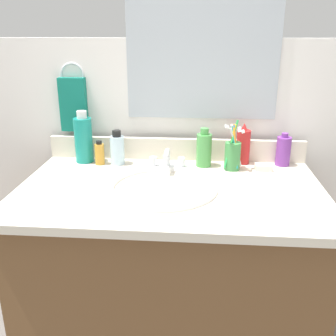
{
  "coord_description": "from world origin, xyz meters",
  "views": [
    {
      "loc": [
        0.09,
        -1.24,
        1.33
      ],
      "look_at": [
        -0.01,
        0.0,
        0.89
      ],
      "focal_mm": 41.55,
      "sensor_mm": 36.0,
      "label": 1
    }
  ],
  "objects_px": {
    "hand_towel": "(73,105)",
    "cup_green": "(233,154)",
    "bottle_cream_purple": "(283,151)",
    "bottle_mouthwash_teal": "(83,139)",
    "faucet": "(167,163)",
    "bottle_toner_green": "(204,149)",
    "bottle_oil_amber": "(100,154)",
    "bottle_gel_clear": "(117,149)",
    "bottle_spray_red": "(243,146)",
    "soap_bar": "(263,167)"
  },
  "relations": [
    {
      "from": "bottle_oil_amber",
      "to": "bottle_toner_green",
      "type": "xyz_separation_m",
      "value": [
        0.42,
        0.01,
        0.02
      ]
    },
    {
      "from": "faucet",
      "to": "bottle_gel_clear",
      "type": "bearing_deg",
      "value": 165.97
    },
    {
      "from": "faucet",
      "to": "bottle_cream_purple",
      "type": "relative_size",
      "value": 1.21
    },
    {
      "from": "bottle_spray_red",
      "to": "soap_bar",
      "type": "height_order",
      "value": "bottle_spray_red"
    },
    {
      "from": "bottle_toner_green",
      "to": "soap_bar",
      "type": "relative_size",
      "value": 2.4
    },
    {
      "from": "bottle_mouthwash_teal",
      "to": "cup_green",
      "type": "distance_m",
      "value": 0.6
    },
    {
      "from": "hand_towel",
      "to": "cup_green",
      "type": "distance_m",
      "value": 0.69
    },
    {
      "from": "hand_towel",
      "to": "cup_green",
      "type": "height_order",
      "value": "hand_towel"
    },
    {
      "from": "bottle_spray_red",
      "to": "bottle_mouthwash_teal",
      "type": "distance_m",
      "value": 0.65
    },
    {
      "from": "bottle_oil_amber",
      "to": "cup_green",
      "type": "distance_m",
      "value": 0.53
    },
    {
      "from": "bottle_gel_clear",
      "to": "bottle_spray_red",
      "type": "relative_size",
      "value": 0.84
    },
    {
      "from": "bottle_gel_clear",
      "to": "bottle_mouthwash_teal",
      "type": "distance_m",
      "value": 0.15
    },
    {
      "from": "cup_green",
      "to": "bottle_spray_red",
      "type": "bearing_deg",
      "value": 59.33
    },
    {
      "from": "bottle_oil_amber",
      "to": "soap_bar",
      "type": "bearing_deg",
      "value": -1.87
    },
    {
      "from": "bottle_spray_red",
      "to": "bottle_mouthwash_teal",
      "type": "relative_size",
      "value": 0.79
    },
    {
      "from": "bottle_gel_clear",
      "to": "cup_green",
      "type": "distance_m",
      "value": 0.46
    },
    {
      "from": "bottle_oil_amber",
      "to": "hand_towel",
      "type": "bearing_deg",
      "value": 139.73
    },
    {
      "from": "bottle_gel_clear",
      "to": "bottle_oil_amber",
      "type": "bearing_deg",
      "value": -172.71
    },
    {
      "from": "faucet",
      "to": "bottle_gel_clear",
      "type": "distance_m",
      "value": 0.21
    },
    {
      "from": "faucet",
      "to": "bottle_mouthwash_teal",
      "type": "height_order",
      "value": "bottle_mouthwash_teal"
    },
    {
      "from": "bottle_oil_amber",
      "to": "bottle_mouthwash_teal",
      "type": "distance_m",
      "value": 0.09
    },
    {
      "from": "bottle_oil_amber",
      "to": "soap_bar",
      "type": "distance_m",
      "value": 0.65
    },
    {
      "from": "bottle_oil_amber",
      "to": "bottle_spray_red",
      "type": "xyz_separation_m",
      "value": [
        0.57,
        0.06,
        0.03
      ]
    },
    {
      "from": "bottle_toner_green",
      "to": "bottle_gel_clear",
      "type": "bearing_deg",
      "value": -179.33
    },
    {
      "from": "bottle_gel_clear",
      "to": "bottle_mouthwash_teal",
      "type": "bearing_deg",
      "value": 172.7
    },
    {
      "from": "faucet",
      "to": "bottle_mouthwash_teal",
      "type": "relative_size",
      "value": 0.76
    },
    {
      "from": "faucet",
      "to": "bottle_oil_amber",
      "type": "bearing_deg",
      "value": 171.3
    },
    {
      "from": "bottle_cream_purple",
      "to": "bottle_spray_red",
      "type": "xyz_separation_m",
      "value": [
        -0.16,
        0.01,
        0.01
      ]
    },
    {
      "from": "bottle_spray_red",
      "to": "soap_bar",
      "type": "relative_size",
      "value": 2.59
    },
    {
      "from": "bottle_spray_red",
      "to": "cup_green",
      "type": "xyz_separation_m",
      "value": [
        -0.05,
        -0.08,
        -0.01
      ]
    },
    {
      "from": "bottle_mouthwash_teal",
      "to": "faucet",
      "type": "bearing_deg",
      "value": -11.33
    },
    {
      "from": "hand_towel",
      "to": "faucet",
      "type": "height_order",
      "value": "hand_towel"
    },
    {
      "from": "bottle_cream_purple",
      "to": "bottle_mouthwash_teal",
      "type": "distance_m",
      "value": 0.8
    },
    {
      "from": "bottle_toner_green",
      "to": "faucet",
      "type": "bearing_deg",
      "value": -158.65
    },
    {
      "from": "hand_towel",
      "to": "bottle_toner_green",
      "type": "height_order",
      "value": "hand_towel"
    },
    {
      "from": "bottle_gel_clear",
      "to": "bottle_mouthwash_teal",
      "type": "xyz_separation_m",
      "value": [
        -0.14,
        0.02,
        0.03
      ]
    },
    {
      "from": "bottle_oil_amber",
      "to": "faucet",
      "type": "bearing_deg",
      "value": -8.7
    },
    {
      "from": "bottle_cream_purple",
      "to": "bottle_spray_red",
      "type": "height_order",
      "value": "bottle_spray_red"
    },
    {
      "from": "hand_towel",
      "to": "cup_green",
      "type": "bearing_deg",
      "value": -11.04
    },
    {
      "from": "bottle_oil_amber",
      "to": "bottle_gel_clear",
      "type": "distance_m",
      "value": 0.07
    },
    {
      "from": "bottle_cream_purple",
      "to": "bottle_mouthwash_teal",
      "type": "relative_size",
      "value": 0.63
    },
    {
      "from": "soap_bar",
      "to": "bottle_cream_purple",
      "type": "bearing_deg",
      "value": 39.32
    },
    {
      "from": "faucet",
      "to": "cup_green",
      "type": "distance_m",
      "value": 0.25
    },
    {
      "from": "bottle_gel_clear",
      "to": "bottle_mouthwash_teal",
      "type": "relative_size",
      "value": 0.66
    },
    {
      "from": "bottle_oil_amber",
      "to": "soap_bar",
      "type": "relative_size",
      "value": 1.52
    },
    {
      "from": "bottle_gel_clear",
      "to": "bottle_toner_green",
      "type": "distance_m",
      "value": 0.35
    },
    {
      "from": "hand_towel",
      "to": "bottle_gel_clear",
      "type": "xyz_separation_m",
      "value": [
        0.2,
        -0.1,
        -0.16
      ]
    },
    {
      "from": "bottle_cream_purple",
      "to": "hand_towel",
      "type": "bearing_deg",
      "value": 176.02
    },
    {
      "from": "cup_green",
      "to": "bottle_toner_green",
      "type": "bearing_deg",
      "value": 163.2
    },
    {
      "from": "bottle_gel_clear",
      "to": "bottle_mouthwash_teal",
      "type": "height_order",
      "value": "bottle_mouthwash_teal"
    }
  ]
}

